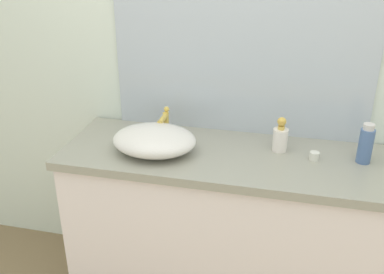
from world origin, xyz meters
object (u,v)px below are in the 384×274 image
object	(u,v)px
lotion_bottle	(366,144)
candle_jar	(314,156)
soap_dispenser	(280,137)
sink_basin	(154,140)

from	to	relation	value
lotion_bottle	candle_jar	world-z (taller)	lotion_bottle
soap_dispenser	lotion_bottle	size ratio (longest dim) A/B	0.91
sink_basin	candle_jar	xyz separation A→B (m)	(0.75, 0.09, -0.04)
sink_basin	lotion_bottle	xyz separation A→B (m)	(0.96, 0.12, 0.03)
soap_dispenser	lotion_bottle	bearing A→B (deg)	-4.78
sink_basin	soap_dispenser	distance (m)	0.60
soap_dispenser	candle_jar	distance (m)	0.18
sink_basin	soap_dispenser	world-z (taller)	soap_dispenser
sink_basin	soap_dispenser	size ratio (longest dim) A/B	2.34
sink_basin	lotion_bottle	size ratio (longest dim) A/B	2.13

